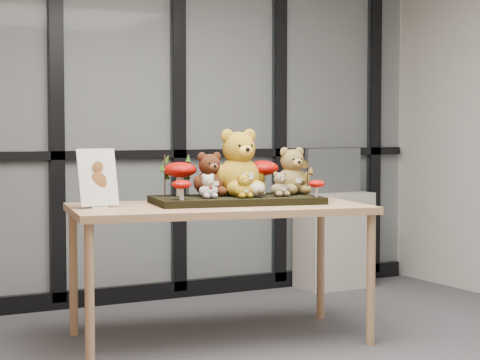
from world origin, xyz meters
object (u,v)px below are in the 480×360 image
bear_small_yellow (243,185)px  bear_white_bow (208,185)px  plush_cream_hedgehog (257,189)px  monitor (333,170)px  bear_brown_medium (209,172)px  sign_holder (98,180)px  bear_pooh_yellow (238,159)px  mushroom_back_left (180,177)px  diorama_tray (236,200)px  mushroom_front_right (317,187)px  bear_beige_small (280,183)px  mushroom_front_left (182,189)px  bear_tan_back (292,168)px  mushroom_back_right (262,175)px  cabinet (334,240)px  display_table (218,216)px

bear_small_yellow → bear_white_bow: 0.20m
bear_small_yellow → plush_cream_hedgehog: bearing=16.4°
bear_white_bow → monitor: 1.97m
bear_brown_medium → sign_holder: size_ratio=0.87×
bear_pooh_yellow → mushroom_back_left: (-0.34, 0.09, -0.11)m
plush_cream_hedgehog → sign_holder: (-0.88, 0.23, 0.07)m
diorama_tray → monitor: size_ratio=2.00×
mushroom_back_left → mushroom_front_right: bearing=-31.9°
bear_white_bow → bear_beige_small: bearing=1.0°
bear_beige_small → mushroom_front_right: bearing=-22.7°
bear_pooh_yellow → bear_small_yellow: bearing=-100.2°
sign_holder → monitor: (2.22, 0.96, -0.04)m
bear_pooh_yellow → mushroom_front_left: 0.51m
diorama_tray → bear_tan_back: 0.42m
bear_pooh_yellow → mushroom_front_left: (-0.45, -0.17, -0.16)m
bear_brown_medium → monitor: bearing=43.3°
monitor → bear_white_bow: bearing=-145.4°
bear_pooh_yellow → bear_white_bow: (-0.27, -0.14, -0.14)m
mushroom_back_right → bear_white_bow: bearing=-161.2°
mushroom_front_right → monitor: (1.01, 1.32, 0.02)m
bear_pooh_yellow → mushroom_back_right: size_ratio=1.93×
diorama_tray → mushroom_front_right: bearing=-20.5°
bear_pooh_yellow → bear_beige_small: 0.30m
mushroom_front_right → bear_pooh_yellow: bearing=135.8°
diorama_tray → plush_cream_hedgehog: plush_cream_hedgehog is taller
bear_white_bow → mushroom_front_right: size_ratio=1.42×
bear_small_yellow → mushroom_front_right: size_ratio=1.42×
bear_pooh_yellow → bear_beige_small: size_ratio=2.70×
bear_pooh_yellow → bear_brown_medium: (-0.19, 0.01, -0.07)m
bear_tan_back → mushroom_front_right: bear_tan_back is taller
bear_tan_back → mushroom_front_right: (0.02, -0.25, -0.10)m
cabinet → plush_cream_hedgehog: bearing=-139.0°
bear_small_yellow → cabinet: bearing=50.3°
plush_cream_hedgehog → mushroom_front_right: size_ratio=0.86×
bear_tan_back → sign_holder: size_ratio=0.95×
display_table → bear_small_yellow: (0.11, -0.09, 0.18)m
bear_brown_medium → mushroom_front_right: (0.53, -0.34, -0.09)m
mushroom_front_right → cabinet: 1.72m
mushroom_back_left → monitor: (1.70, 0.89, -0.03)m
sign_holder → cabinet: sign_holder is taller
bear_pooh_yellow → mushroom_back_right: (0.17, 0.01, -0.11)m
diorama_tray → cabinet: 1.82m
plush_cream_hedgehog → display_table: bearing=169.9°
bear_white_bow → mushroom_front_right: bearing=-6.7°
mushroom_back_right → cabinet: size_ratio=0.31×
bear_small_yellow → bear_beige_small: 0.25m
bear_brown_medium → sign_holder: (-0.68, 0.02, -0.03)m
cabinet → bear_small_yellow: bearing=-140.6°
bear_white_bow → cabinet: bearing=45.1°
bear_small_yellow → mushroom_front_right: 0.44m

